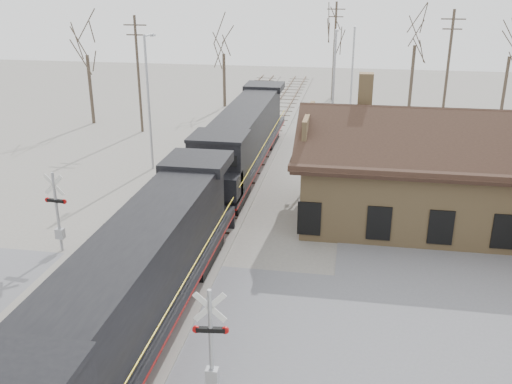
% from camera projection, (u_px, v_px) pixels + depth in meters
% --- Properties ---
extents(ground, '(140.00, 140.00, 0.00)m').
position_uv_depth(ground, '(156.00, 315.00, 23.11)').
color(ground, gray).
rests_on(ground, ground).
extents(road, '(60.00, 9.00, 0.03)m').
position_uv_depth(road, '(156.00, 315.00, 23.10)').
color(road, slate).
rests_on(road, ground).
extents(track_main, '(3.40, 90.00, 0.24)m').
position_uv_depth(track_main, '(233.00, 188.00, 36.92)').
color(track_main, gray).
rests_on(track_main, ground).
extents(track_siding, '(3.40, 90.00, 0.24)m').
position_uv_depth(track_siding, '(166.00, 184.00, 37.64)').
color(track_siding, gray).
rests_on(track_siding, ground).
extents(depot, '(15.20, 9.31, 7.90)m').
position_uv_depth(depot, '(434.00, 180.00, 31.42)').
color(depot, '#9D7D51').
rests_on(depot, ground).
extents(locomotive_lead, '(3.10, 20.79, 4.62)m').
position_uv_depth(locomotive_lead, '(127.00, 296.00, 19.84)').
color(locomotive_lead, black).
rests_on(locomotive_lead, ground).
extents(locomotive_trailing, '(3.10, 20.79, 4.37)m').
position_uv_depth(locomotive_trailing, '(243.00, 139.00, 39.26)').
color(locomotive_trailing, black).
rests_on(locomotive_trailing, ground).
extents(crossbuck_near, '(1.15, 0.30, 4.04)m').
position_uv_depth(crossbuck_near, '(211.00, 349.00, 17.87)').
color(crossbuck_near, '#A5A8AD').
rests_on(crossbuck_near, ground).
extents(crossbuck_far, '(1.18, 0.31, 4.13)m').
position_uv_depth(crossbuck_far, '(58.00, 215.00, 27.93)').
color(crossbuck_far, '#A5A8AD').
rests_on(crossbuck_far, ground).
extents(streetlight_a, '(0.25, 2.04, 9.32)m').
position_uv_depth(streetlight_a, '(149.00, 96.00, 39.27)').
color(streetlight_a, '#A5A8AD').
rests_on(streetlight_a, ground).
extents(streetlight_b, '(0.25, 2.04, 9.51)m').
position_uv_depth(streetlight_b, '(333.00, 90.00, 40.74)').
color(streetlight_b, '#A5A8AD').
rests_on(streetlight_b, ground).
extents(streetlight_c, '(0.25, 2.04, 8.64)m').
position_uv_depth(streetlight_c, '(352.00, 68.00, 54.01)').
color(streetlight_c, '#A5A8AD').
rests_on(streetlight_c, ground).
extents(utility_pole_a, '(2.00, 0.24, 9.96)m').
position_uv_depth(utility_pole_a, '(138.00, 73.00, 48.99)').
color(utility_pole_a, '#382D23').
rests_on(utility_pole_a, ground).
extents(utility_pole_b, '(2.00, 0.24, 10.46)m').
position_uv_depth(utility_pole_b, '(335.00, 48.00, 63.73)').
color(utility_pole_b, '#382D23').
rests_on(utility_pole_b, ground).
extents(utility_pole_c, '(2.00, 0.24, 10.44)m').
position_uv_depth(utility_pole_c, '(448.00, 70.00, 48.74)').
color(utility_pole_c, '#382D23').
rests_on(utility_pole_c, ground).
extents(tree_a, '(4.20, 4.20, 10.29)m').
position_uv_depth(tree_a, '(86.00, 43.00, 51.23)').
color(tree_a, '#382D23').
rests_on(tree_a, ground).
extents(tree_b, '(3.71, 3.71, 9.09)m').
position_uv_depth(tree_b, '(224.00, 45.00, 58.07)').
color(tree_b, '#382D23').
rests_on(tree_b, ground).
extents(tree_c, '(4.38, 4.38, 10.73)m').
position_uv_depth(tree_c, '(336.00, 29.00, 61.39)').
color(tree_c, '#382D23').
rests_on(tree_c, ground).
extents(tree_d, '(4.43, 4.43, 10.86)m').
position_uv_depth(tree_d, '(416.00, 34.00, 55.61)').
color(tree_d, '#382D23').
rests_on(tree_d, ground).
extents(tree_e, '(3.83, 3.83, 9.38)m').
position_uv_depth(tree_e, '(511.00, 47.00, 54.62)').
color(tree_e, '#382D23').
rests_on(tree_e, ground).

